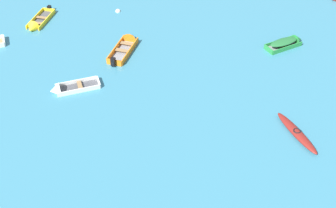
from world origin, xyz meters
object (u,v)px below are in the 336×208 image
at_px(rowboat_green_near_camera, 287,42).
at_px(mooring_buoy_between_boats_right, 117,12).
at_px(rowboat_orange_cluster_inner, 126,44).
at_px(rowboat_white_outer_left, 63,89).
at_px(kayak_maroon_back_row_left, 296,132).
at_px(rowboat_yellow_far_left, 35,25).

distance_m(rowboat_green_near_camera, mooring_buoy_between_boats_right, 14.07).
xyz_separation_m(rowboat_orange_cluster_inner, mooring_buoy_between_boats_right, (-1.16, 5.27, -0.19)).
height_order(rowboat_green_near_camera, mooring_buoy_between_boats_right, rowboat_green_near_camera).
height_order(rowboat_orange_cluster_inner, mooring_buoy_between_boats_right, rowboat_orange_cluster_inner).
height_order(rowboat_white_outer_left, rowboat_orange_cluster_inner, rowboat_orange_cluster_inner).
relative_size(rowboat_orange_cluster_inner, mooring_buoy_between_boats_right, 9.52).
bearing_deg(kayak_maroon_back_row_left, rowboat_green_near_camera, 80.71).
height_order(rowboat_yellow_far_left, mooring_buoy_between_boats_right, rowboat_yellow_far_left).
bearing_deg(rowboat_green_near_camera, rowboat_yellow_far_left, 171.96).
relative_size(rowboat_yellow_far_left, rowboat_white_outer_left, 1.13).
bearing_deg(mooring_buoy_between_boats_right, rowboat_orange_cluster_inner, -77.56).
height_order(rowboat_yellow_far_left, rowboat_green_near_camera, rowboat_yellow_far_left).
bearing_deg(rowboat_orange_cluster_inner, kayak_maroon_back_row_left, -41.64).
distance_m(rowboat_yellow_far_left, rowboat_orange_cluster_inner, 7.96).
distance_m(rowboat_white_outer_left, rowboat_green_near_camera, 16.51).
xyz_separation_m(rowboat_white_outer_left, kayak_maroon_back_row_left, (14.08, -4.01, 0.02)).
distance_m(rowboat_yellow_far_left, kayak_maroon_back_row_left, 21.55).
bearing_deg(rowboat_white_outer_left, rowboat_yellow_far_left, 114.77).
distance_m(rowboat_white_outer_left, rowboat_orange_cluster_inner, 6.40).
distance_m(rowboat_white_outer_left, kayak_maroon_back_row_left, 14.64).
height_order(rowboat_white_outer_left, mooring_buoy_between_boats_right, rowboat_white_outer_left).
distance_m(rowboat_green_near_camera, kayak_maroon_back_row_left, 9.51).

